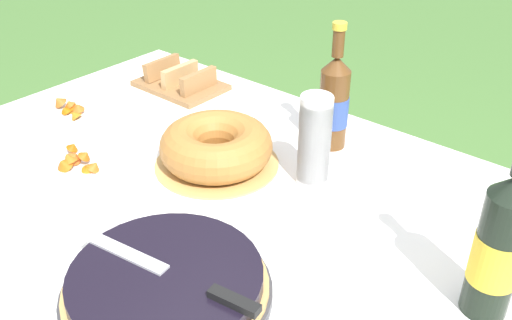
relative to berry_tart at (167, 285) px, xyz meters
name	(u,v)px	position (x,y,z in m)	size (l,w,h in m)	color
garden_table	(224,244)	(-0.07, 0.22, -0.09)	(1.72, 1.16, 0.71)	#A87A47
tablecloth	(224,227)	(-0.07, 0.22, -0.04)	(1.73, 1.17, 0.10)	white
berry_tart	(167,285)	(0.00, 0.00, 0.00)	(0.37, 0.37, 0.06)	#38383D
serving_knife	(179,276)	(0.03, 0.00, 0.04)	(0.37, 0.08, 0.01)	silver
bundt_cake	(216,147)	(-0.24, 0.37, 0.02)	(0.30, 0.30, 0.10)	tan
cup_stack	(314,141)	(-0.02, 0.46, 0.08)	(0.07, 0.07, 0.21)	white
cider_bottle_amber	(334,102)	(-0.08, 0.63, 0.09)	(0.07, 0.07, 0.32)	brown
juice_bottle_red	(499,247)	(0.43, 0.33, 0.11)	(0.08, 0.08, 0.35)	black
snack_plate_near	(72,112)	(-0.73, 0.30, -0.02)	(0.22, 0.22, 0.05)	white
snack_plate_left	(76,164)	(-0.48, 0.15, -0.02)	(0.22, 0.22, 0.05)	white
bread_board	(180,81)	(-0.63, 0.63, -0.01)	(0.26, 0.18, 0.07)	olive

